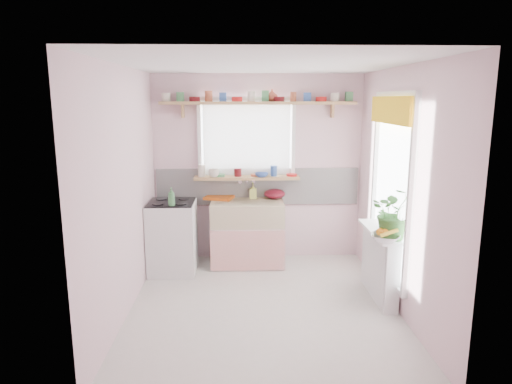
{
  "coord_description": "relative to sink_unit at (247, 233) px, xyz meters",
  "views": [
    {
      "loc": [
        -0.23,
        -4.52,
        2.18
      ],
      "look_at": [
        -0.06,
        0.55,
        1.13
      ],
      "focal_mm": 32.0,
      "sensor_mm": 36.0,
      "label": 1
    }
  ],
  "objects": [
    {
      "name": "radiator_ledge",
      "position": [
        1.45,
        -1.09,
        -0.03
      ],
      "size": [
        0.22,
        0.95,
        0.78
      ],
      "color": "white",
      "rests_on": "ground"
    },
    {
      "name": "herb_pot",
      "position": [
        1.48,
        -1.0,
        0.45
      ],
      "size": [
        0.11,
        0.07,
        0.2
      ],
      "primitive_type": "imported",
      "rotation": [
        0.0,
        0.0,
        -0.01
      ],
      "color": "#326729",
      "rests_on": "radiator_ledge"
    },
    {
      "name": "fruit_bowl",
      "position": [
        1.36,
        -1.49,
        0.38
      ],
      "size": [
        0.38,
        0.38,
        0.07
      ],
      "primitive_type": "imported",
      "rotation": [
        0.0,
        0.0,
        -0.42
      ],
      "color": "silver",
      "rests_on": "radiator_ledge"
    },
    {
      "name": "pine_shelf",
      "position": [
        0.15,
        0.18,
        1.69
      ],
      "size": [
        2.52,
        0.24,
        0.04
      ],
      "primitive_type": "cube",
      "color": "tan",
      "rests_on": "room"
    },
    {
      "name": "soap_bottle_sink",
      "position": [
        0.08,
        0.21,
        0.52
      ],
      "size": [
        0.09,
        0.1,
        0.21
      ],
      "primitive_type": "imported",
      "rotation": [
        0.0,
        0.0,
        -0.02
      ],
      "color": "#C3CC5A",
      "rests_on": "sink_unit"
    },
    {
      "name": "sink_unit",
      "position": [
        0.0,
        0.0,
        0.0
      ],
      "size": [
        0.95,
        0.65,
        1.11
      ],
      "color": "white",
      "rests_on": "ground"
    },
    {
      "name": "sill_bowl",
      "position": [
        0.2,
        0.13,
        0.76
      ],
      "size": [
        0.21,
        0.21,
        0.05
      ],
      "primitive_type": "imported",
      "rotation": [
        0.0,
        0.0,
        0.23
      ],
      "color": "#3457A9",
      "rests_on": "windowsill"
    },
    {
      "name": "shelf_vase",
      "position": [
        0.33,
        0.24,
        1.79
      ],
      "size": [
        0.18,
        0.18,
        0.16
      ],
      "primitive_type": "imported",
      "rotation": [
        0.0,
        0.0,
        -0.28
      ],
      "color": "#AB4934",
      "rests_on": "pine_shelf"
    },
    {
      "name": "room",
      "position": [
        0.81,
        -0.43,
        0.94
      ],
      "size": [
        3.2,
        3.2,
        3.2
      ],
      "color": "silver",
      "rests_on": "ground"
    },
    {
      "name": "shelf_crockery",
      "position": [
        0.15,
        0.18,
        1.76
      ],
      "size": [
        2.47,
        0.11,
        0.12
      ],
      "color": "silver",
      "rests_on": "pine_shelf"
    },
    {
      "name": "fruit",
      "position": [
        1.37,
        -1.49,
        0.44
      ],
      "size": [
        0.2,
        0.14,
        0.1
      ],
      "color": "orange",
      "rests_on": "fruit_bowl"
    },
    {
      "name": "windowsill",
      "position": [
        -0.0,
        0.19,
        0.71
      ],
      "size": [
        1.4,
        0.22,
        0.04
      ],
      "primitive_type": "cube",
      "color": "tan",
      "rests_on": "room"
    },
    {
      "name": "dish_tray",
      "position": [
        -0.38,
        0.21,
        0.44
      ],
      "size": [
        0.43,
        0.37,
        0.04
      ],
      "primitive_type": "cube",
      "rotation": [
        0.0,
        0.0,
        -0.31
      ],
      "color": "#D25912",
      "rests_on": "sink_unit"
    },
    {
      "name": "sill_cup",
      "position": [
        -0.44,
        0.13,
        0.78
      ],
      "size": [
        0.15,
        0.15,
        0.11
      ],
      "primitive_type": "imported",
      "rotation": [
        0.0,
        0.0,
        0.1
      ],
      "color": "beige",
      "rests_on": "windowsill"
    },
    {
      "name": "cooker_bottle",
      "position": [
        -0.91,
        -0.46,
        0.59
      ],
      "size": [
        0.09,
        0.09,
        0.22
      ],
      "primitive_type": "imported",
      "rotation": [
        0.0,
        0.0,
        -0.08
      ],
      "color": "#3B7742",
      "rests_on": "cooker"
    },
    {
      "name": "cooker",
      "position": [
        -0.95,
        -0.24,
        0.03
      ],
      "size": [
        0.58,
        0.58,
        0.93
      ],
      "color": "white",
      "rests_on": "ground"
    },
    {
      "name": "jade_plant",
      "position": [
        1.48,
        -1.4,
        0.62
      ],
      "size": [
        0.55,
        0.49,
        0.55
      ],
      "primitive_type": "imported",
      "rotation": [
        0.0,
        0.0,
        -0.14
      ],
      "color": "#326327",
      "rests_on": "radiator_ledge"
    },
    {
      "name": "sill_crockery",
      "position": [
        -0.05,
        0.19,
        0.78
      ],
      "size": [
        1.35,
        0.11,
        0.12
      ],
      "color": "silver",
      "rests_on": "windowsill"
    },
    {
      "name": "colander",
      "position": [
        0.38,
        0.21,
        0.48
      ],
      "size": [
        0.37,
        0.37,
        0.13
      ],
      "primitive_type": "ellipsoid",
      "rotation": [
        0.0,
        0.0,
        -0.4
      ],
      "color": "maroon",
      "rests_on": "sink_unit"
    }
  ]
}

